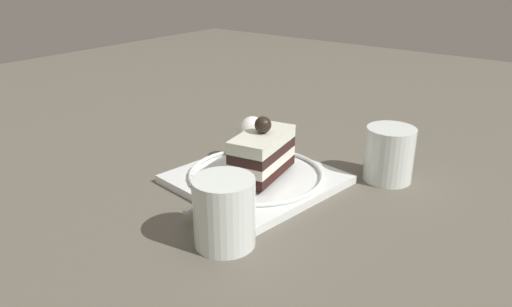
{
  "coord_description": "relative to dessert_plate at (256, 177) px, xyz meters",
  "views": [
    {
      "loc": [
        -0.56,
        -0.39,
        0.33
      ],
      "look_at": [
        -0.02,
        0.02,
        0.05
      ],
      "focal_mm": 34.31,
      "sensor_mm": 36.0,
      "label": 1
    }
  ],
  "objects": [
    {
      "name": "dessert_plate",
      "position": [
        0.0,
        0.0,
        0.0
      ],
      "size": [
        0.25,
        0.25,
        0.02
      ],
      "color": "white",
      "rests_on": "ground_plane"
    },
    {
      "name": "whipped_cream_dollop",
      "position": [
        0.06,
        0.05,
        0.04
      ],
      "size": [
        0.05,
        0.05,
        0.06
      ],
      "primitive_type": "ellipsoid",
      "color": "white",
      "rests_on": "dessert_plate"
    },
    {
      "name": "ground_plane",
      "position": [
        0.02,
        -0.02,
        -0.01
      ],
      "size": [
        2.4,
        2.4,
        0.0
      ],
      "primitive_type": "plane",
      "color": "#5D584C"
    },
    {
      "name": "drink_glass_near",
      "position": [
        0.13,
        -0.15,
        0.03
      ],
      "size": [
        0.07,
        0.07,
        0.08
      ],
      "color": "white",
      "rests_on": "ground_plane"
    },
    {
      "name": "fork",
      "position": [
        -0.1,
        -0.01,
        0.01
      ],
      "size": [
        0.12,
        0.02,
        0.0
      ],
      "color": "silver",
      "rests_on": "dessert_plate"
    },
    {
      "name": "drink_glass_far",
      "position": [
        -0.16,
        -0.07,
        0.03
      ],
      "size": [
        0.07,
        0.07,
        0.09
      ],
      "color": "white",
      "rests_on": "ground_plane"
    },
    {
      "name": "cake_slice",
      "position": [
        0.0,
        -0.01,
        0.04
      ],
      "size": [
        0.12,
        0.08,
        0.09
      ],
      "color": "black",
      "rests_on": "dessert_plate"
    }
  ]
}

